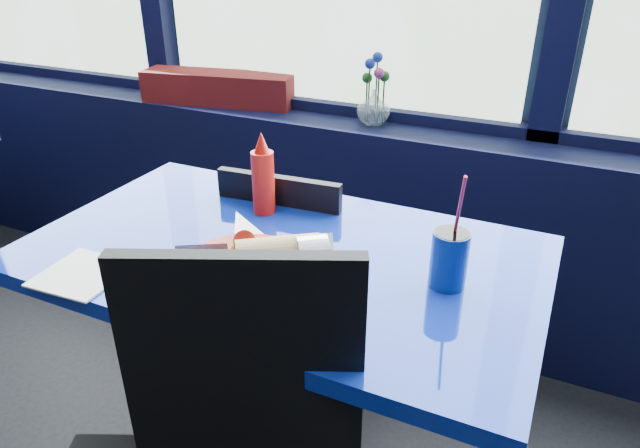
% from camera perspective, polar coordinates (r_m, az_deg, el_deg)
% --- Properties ---
extents(window_sill, '(5.00, 0.26, 0.80)m').
position_cam_1_polar(window_sill, '(2.31, 0.08, 1.14)').
color(window_sill, black).
rests_on(window_sill, ground).
extents(near_table, '(1.20, 0.70, 0.75)m').
position_cam_1_polar(near_table, '(1.44, -3.74, -8.86)').
color(near_table, black).
rests_on(near_table, ground).
extents(chair_near_back, '(0.40, 0.41, 0.83)m').
position_cam_1_polar(chair_near_back, '(1.78, -1.97, -4.66)').
color(chair_near_back, black).
rests_on(chair_near_back, ground).
extents(planter_box, '(0.63, 0.26, 0.12)m').
position_cam_1_polar(planter_box, '(2.37, -10.10, 13.26)').
color(planter_box, maroon).
rests_on(planter_box, window_sill).
extents(flower_vase, '(0.13, 0.13, 0.25)m').
position_cam_1_polar(flower_vase, '(2.07, 5.40, 11.94)').
color(flower_vase, silver).
rests_on(flower_vase, window_sill).
extents(food_basket, '(0.33, 0.32, 0.11)m').
position_cam_1_polar(food_basket, '(1.21, -6.04, -4.03)').
color(food_basket, '#B3150B').
rests_on(food_basket, near_table).
extents(ketchup_bottle, '(0.06, 0.06, 0.22)m').
position_cam_1_polar(ketchup_bottle, '(1.49, -5.71, 4.63)').
color(ketchup_bottle, '#B3150B').
rests_on(ketchup_bottle, near_table).
extents(soda_cup, '(0.08, 0.08, 0.26)m').
position_cam_1_polar(soda_cup, '(1.21, 12.80, -3.31)').
color(soda_cup, navy).
rests_on(soda_cup, near_table).
extents(napkin, '(0.18, 0.18, 0.00)m').
position_cam_1_polar(napkin, '(1.35, -22.67, -4.62)').
color(napkin, white).
rests_on(napkin, near_table).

